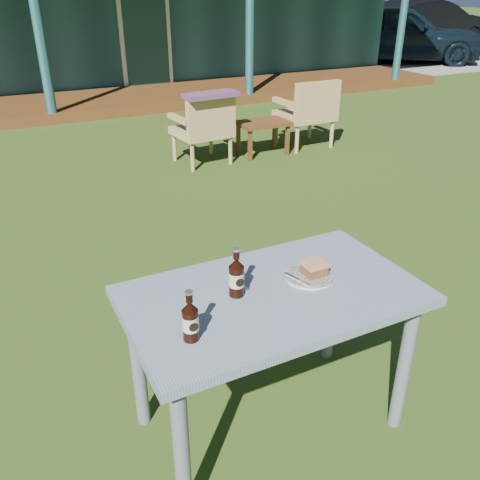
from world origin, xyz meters
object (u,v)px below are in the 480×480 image
cake_slice (314,267)px  cola_bottle_near (237,277)px  car_near (396,33)px  cola_bottle_far (190,320)px  car_far (426,25)px  armchair_left (205,126)px  cafe_table (272,312)px  plate (309,276)px  armchair_right (309,110)px  side_table (263,126)px

cake_slice → cola_bottle_near: size_ratio=0.44×
car_near → cola_bottle_far: bearing=166.3°
car_far → armchair_left: 13.00m
cafe_table → armchair_left: bearing=71.1°
plate → cake_slice: size_ratio=2.22×
car_far → cola_bottle_near: 16.35m
car_far → armchair_right: (-9.24, -7.41, -0.26)m
cake_slice → armchair_right: size_ratio=0.11×
car_near → armchair_right: bearing=162.4°
armchair_left → armchair_right: 1.41m
plate → cake_slice: (0.02, -0.00, 0.04)m
plate → cola_bottle_far: bearing=-164.7°
car_near → car_far: 3.51m
cake_slice → cola_bottle_far: (-0.62, -0.16, 0.03)m
car_near → cola_bottle_near: 12.90m
car_far → plate: car_far is taller
car_near → side_table: (-6.96, -5.50, -0.38)m
cake_slice → car_far: bearing=43.5°
plate → cola_bottle_near: cola_bottle_near is taller
cola_bottle_far → side_table: bearing=57.6°
car_near → side_table: bearing=159.8°
cola_bottle_far → cake_slice: bearing=14.6°
plate → side_table: bearing=63.6°
cola_bottle_near → armchair_right: size_ratio=0.26×
plate → cola_bottle_near: size_ratio=0.97×
cafe_table → cola_bottle_far: 0.47m
cafe_table → plate: (0.19, 0.03, 0.11)m
car_far → car_near: bearing=128.3°
armchair_right → armchair_left: bearing=-178.1°
car_near → cola_bottle_near: (-9.11, -9.14, 0.08)m
car_far → armchair_right: car_far is taller
cafe_table → cake_slice: cake_slice is taller
car_near → cola_bottle_near: bearing=166.6°
cafe_table → side_table: bearing=61.4°
plate → armchair_left: (1.06, 3.63, -0.29)m
car_far → armchair_left: car_far is taller
side_table → armchair_left: bearing=-178.1°
plate → cola_bottle_far: cola_bottle_far is taller
cake_slice → cafe_table: bearing=-173.2°
car_far → cafe_table: bearing=138.0°
cafe_table → armchair_left: size_ratio=1.55×
cafe_table → armchair_right: (2.66, 3.70, -0.15)m
plate → cake_slice: 0.04m
car_far → cake_slice: car_far is taller
cake_slice → armchair_right: (2.44, 3.68, -0.30)m
cafe_table → cola_bottle_far: cola_bottle_far is taller
side_table → cafe_table: bearing=-118.6°
cafe_table → armchair_left: 3.87m
cafe_table → cake_slice: (0.21, 0.03, 0.15)m
armchair_right → side_table: bearing=-178.0°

